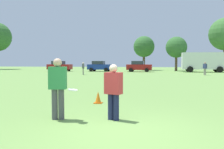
{
  "coord_description": "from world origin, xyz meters",
  "views": [
    {
      "loc": [
        0.82,
        -5.62,
        1.66
      ],
      "look_at": [
        -0.83,
        3.23,
        1.19
      ],
      "focal_mm": 38.75,
      "sensor_mm": 36.0,
      "label": 1
    }
  ],
  "objects_px": {
    "traffic_cone": "(98,98)",
    "parked_car_mid_left": "(100,66)",
    "box_truck": "(208,61)",
    "bystander_far_jogger": "(83,68)",
    "frisbee": "(73,90)",
    "bystander_sideline_watcher": "(205,68)",
    "parked_car_near_left": "(59,66)",
    "player_defender": "(113,89)",
    "player_thrower": "(58,85)",
    "parked_car_center": "(139,66)"
  },
  "relations": [
    {
      "from": "box_truck",
      "to": "bystander_far_jogger",
      "type": "relative_size",
      "value": 5.27
    },
    {
      "from": "player_defender",
      "to": "parked_car_near_left",
      "type": "height_order",
      "value": "parked_car_near_left"
    },
    {
      "from": "traffic_cone",
      "to": "bystander_far_jogger",
      "type": "relative_size",
      "value": 0.3
    },
    {
      "from": "parked_car_mid_left",
      "to": "box_truck",
      "type": "distance_m",
      "value": 17.97
    },
    {
      "from": "player_defender",
      "to": "bystander_sideline_watcher",
      "type": "bearing_deg",
      "value": 74.1
    },
    {
      "from": "box_truck",
      "to": "bystander_sideline_watcher",
      "type": "distance_m",
      "value": 9.84
    },
    {
      "from": "parked_car_near_left",
      "to": "parked_car_mid_left",
      "type": "xyz_separation_m",
      "value": [
        7.25,
        0.53,
        0.0
      ]
    },
    {
      "from": "frisbee",
      "to": "traffic_cone",
      "type": "bearing_deg",
      "value": 90.52
    },
    {
      "from": "traffic_cone",
      "to": "box_truck",
      "type": "distance_m",
      "value": 33.59
    },
    {
      "from": "parked_car_center",
      "to": "bystander_sideline_watcher",
      "type": "distance_m",
      "value": 12.69
    },
    {
      "from": "player_thrower",
      "to": "bystander_far_jogger",
      "type": "distance_m",
      "value": 24.33
    },
    {
      "from": "parked_car_mid_left",
      "to": "bystander_sideline_watcher",
      "type": "relative_size",
      "value": 2.58
    },
    {
      "from": "bystander_far_jogger",
      "to": "traffic_cone",
      "type": "bearing_deg",
      "value": -71.08
    },
    {
      "from": "parked_car_near_left",
      "to": "box_truck",
      "type": "relative_size",
      "value": 0.5
    },
    {
      "from": "traffic_cone",
      "to": "parked_car_mid_left",
      "type": "distance_m",
      "value": 32.71
    },
    {
      "from": "bystander_sideline_watcher",
      "to": "frisbee",
      "type": "bearing_deg",
      "value": -107.88
    },
    {
      "from": "parked_car_near_left",
      "to": "parked_car_mid_left",
      "type": "distance_m",
      "value": 7.27
    },
    {
      "from": "traffic_cone",
      "to": "bystander_sideline_watcher",
      "type": "xyz_separation_m",
      "value": [
        8.21,
        22.35,
        0.7
      ]
    },
    {
      "from": "box_truck",
      "to": "traffic_cone",
      "type": "bearing_deg",
      "value": -108.04
    },
    {
      "from": "player_defender",
      "to": "traffic_cone",
      "type": "bearing_deg",
      "value": 112.66
    },
    {
      "from": "parked_car_near_left",
      "to": "parked_car_mid_left",
      "type": "bearing_deg",
      "value": 4.22
    },
    {
      "from": "frisbee",
      "to": "bystander_far_jogger",
      "type": "distance_m",
      "value": 24.65
    },
    {
      "from": "parked_car_mid_left",
      "to": "frisbee",
      "type": "bearing_deg",
      "value": -77.71
    },
    {
      "from": "player_thrower",
      "to": "traffic_cone",
      "type": "xyz_separation_m",
      "value": [
        0.49,
        2.85,
        -0.77
      ]
    },
    {
      "from": "player_defender",
      "to": "traffic_cone",
      "type": "height_order",
      "value": "player_defender"
    },
    {
      "from": "parked_car_center",
      "to": "frisbee",
      "type": "bearing_deg",
      "value": -88.86
    },
    {
      "from": "parked_car_near_left",
      "to": "bystander_far_jogger",
      "type": "height_order",
      "value": "parked_car_near_left"
    },
    {
      "from": "player_thrower",
      "to": "frisbee",
      "type": "bearing_deg",
      "value": -18.95
    },
    {
      "from": "traffic_cone",
      "to": "parked_car_mid_left",
      "type": "relative_size",
      "value": 0.11
    },
    {
      "from": "player_defender",
      "to": "box_truck",
      "type": "xyz_separation_m",
      "value": [
        9.29,
        34.54,
        0.86
      ]
    },
    {
      "from": "traffic_cone",
      "to": "bystander_sideline_watcher",
      "type": "relative_size",
      "value": 0.29
    },
    {
      "from": "parked_car_mid_left",
      "to": "parked_car_near_left",
      "type": "bearing_deg",
      "value": -175.78
    },
    {
      "from": "player_thrower",
      "to": "parked_car_center",
      "type": "bearing_deg",
      "value": 90.28
    },
    {
      "from": "traffic_cone",
      "to": "parked_car_mid_left",
      "type": "bearing_deg",
      "value": 103.38
    },
    {
      "from": "player_defender",
      "to": "box_truck",
      "type": "distance_m",
      "value": 35.77
    },
    {
      "from": "parked_car_mid_left",
      "to": "box_truck",
      "type": "bearing_deg",
      "value": 0.3
    },
    {
      "from": "parked_car_mid_left",
      "to": "bystander_sideline_watcher",
      "type": "bearing_deg",
      "value": -30.95
    },
    {
      "from": "player_thrower",
      "to": "parked_car_center",
      "type": "xyz_separation_m",
      "value": [
        -0.17,
        34.27,
        -0.07
      ]
    },
    {
      "from": "traffic_cone",
      "to": "player_thrower",
      "type": "bearing_deg",
      "value": -99.78
    },
    {
      "from": "player_defender",
      "to": "parked_car_mid_left",
      "type": "distance_m",
      "value": 35.51
    },
    {
      "from": "traffic_cone",
      "to": "box_truck",
      "type": "relative_size",
      "value": 0.06
    },
    {
      "from": "player_thrower",
      "to": "parked_car_near_left",
      "type": "xyz_separation_m",
      "value": [
        -14.33,
        34.13,
        -0.07
      ]
    },
    {
      "from": "player_defender",
      "to": "parked_car_near_left",
      "type": "distance_m",
      "value": 37.46
    },
    {
      "from": "frisbee",
      "to": "bystander_sideline_watcher",
      "type": "height_order",
      "value": "bystander_sideline_watcher"
    },
    {
      "from": "player_defender",
      "to": "parked_car_mid_left",
      "type": "relative_size",
      "value": 0.38
    },
    {
      "from": "frisbee",
      "to": "parked_car_near_left",
      "type": "xyz_separation_m",
      "value": [
        -14.85,
        34.31,
        0.03
      ]
    },
    {
      "from": "player_defender",
      "to": "frisbee",
      "type": "height_order",
      "value": "player_defender"
    },
    {
      "from": "parked_car_center",
      "to": "bystander_sideline_watcher",
      "type": "bearing_deg",
      "value": -45.63
    },
    {
      "from": "bystander_sideline_watcher",
      "to": "bystander_far_jogger",
      "type": "xyz_separation_m",
      "value": [
        -15.27,
        -1.77,
        -0.01
      ]
    },
    {
      "from": "bystander_far_jogger",
      "to": "frisbee",
      "type": "bearing_deg",
      "value": -73.31
    }
  ]
}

